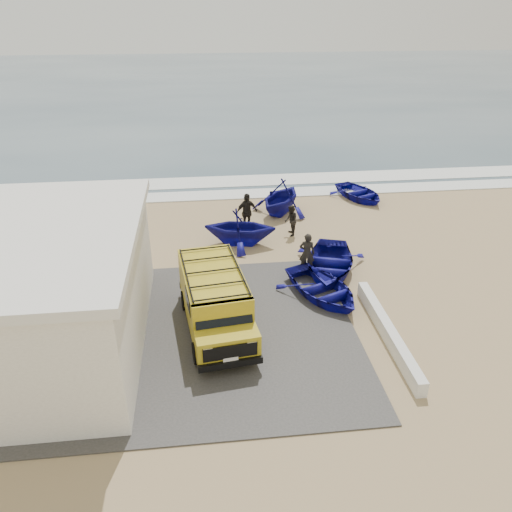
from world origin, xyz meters
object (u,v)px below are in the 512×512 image
parapet (388,332)px  boat_near_right (329,263)px  building (14,292)px  boat_far_right (359,193)px  boat_near_left (322,288)px  boat_mid_left (240,227)px  boat_far_left (281,197)px  fisherman_back (247,212)px  fisherman_middle (291,221)px  van (215,299)px  fisherman_front (307,253)px

parapet → boat_near_right: (-0.88, 4.97, 0.17)m
building → boat_far_right: 20.05m
boat_near_left → boat_mid_left: (-2.84, 5.21, 0.50)m
boat_far_left → boat_mid_left: bearing=-91.0°
boat_near_left → fisherman_back: bearing=86.0°
boat_near_right → fisherman_middle: bearing=121.8°
building → van: (6.53, 0.37, -0.96)m
building → fisherman_front: size_ratio=5.11×
boat_far_left → fisherman_middle: 2.95m
van → fisherman_middle: van is taller
fisherman_front → boat_near_right: bearing=-170.7°
boat_far_right → boat_far_left: bearing=176.2°
van → fisherman_middle: 8.58m
boat_near_left → fisherman_middle: size_ratio=2.49×
building → fisherman_middle: building is taller
van → building: bearing=175.9°
van → fisherman_front: bearing=34.5°
fisherman_front → boat_near_left: bearing=109.9°
boat_near_left → boat_mid_left: size_ratio=1.14×
boat_near_left → fisherman_middle: bearing=68.8°
boat_far_right → fisherman_middle: (-4.96, -4.58, 0.41)m
boat_near_left → van: bearing=176.9°
fisherman_front → fisherman_middle: size_ratio=1.17×
boat_far_right → fisherman_front: size_ratio=1.97×
boat_near_right → boat_far_left: (-1.05, 6.88, 0.51)m
van → boat_mid_left: 6.96m
boat_near_left → boat_far_right: boat_near_left is taller
van → boat_far_left: size_ratio=1.50×
boat_near_right → boat_far_left: bearing=116.3°
boat_far_left → fisherman_front: bearing=-55.6°
parapet → fisherman_middle: fisherman_middle is taller
building → boat_far_right: (15.58, 12.49, -1.79)m
parapet → boat_mid_left: 9.35m
boat_far_left → fisherman_back: bearing=-100.6°
van → boat_near_right: van is taller
parapet → boat_near_left: (-1.66, 2.96, 0.13)m
boat_far_left → boat_near_left: bearing=-54.3°
boat_mid_left → fisherman_middle: bearing=-63.3°
van → boat_far_left: van is taller
van → boat_far_right: bearing=45.8°
boat_far_right → fisherman_front: bearing=-142.2°
fisherman_front → boat_mid_left: bearing=-35.7°
fisherman_front → fisherman_middle: bearing=-75.7°
parapet → fisherman_middle: 9.12m
boat_mid_left → fisherman_middle: 2.73m
van → boat_far_left: (4.03, 10.48, -0.25)m
building → boat_near_left: size_ratio=2.40×
fisherman_back → van: bearing=-124.5°
boat_mid_left → fisherman_front: 4.08m
parapet → boat_far_right: 13.84m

